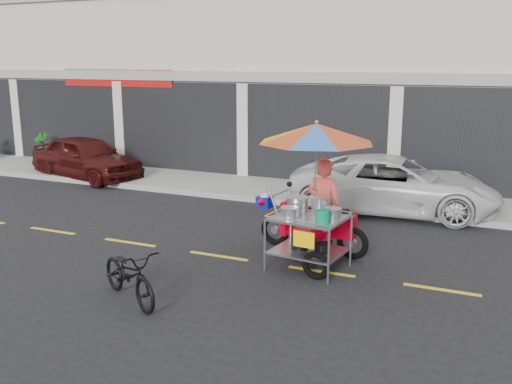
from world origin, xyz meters
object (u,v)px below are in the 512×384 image
at_px(white_pickup, 394,185).
at_px(maroon_sedan, 86,158).
at_px(food_vendor_rig, 317,174).
at_px(near_bicycle, 129,275).

bearing_deg(white_pickup, maroon_sedan, 82.70).
bearing_deg(food_vendor_rig, near_bicycle, -119.30).
height_order(maroon_sedan, food_vendor_rig, food_vendor_rig).
bearing_deg(maroon_sedan, white_pickup, -78.76).
bearing_deg(maroon_sedan, food_vendor_rig, -103.83).
height_order(near_bicycle, food_vendor_rig, food_vendor_rig).
distance_m(near_bicycle, food_vendor_rig, 3.64).
distance_m(white_pickup, near_bicycle, 7.37).
bearing_deg(food_vendor_rig, maroon_sedan, 160.83).
bearing_deg(near_bicycle, white_pickup, 7.81).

